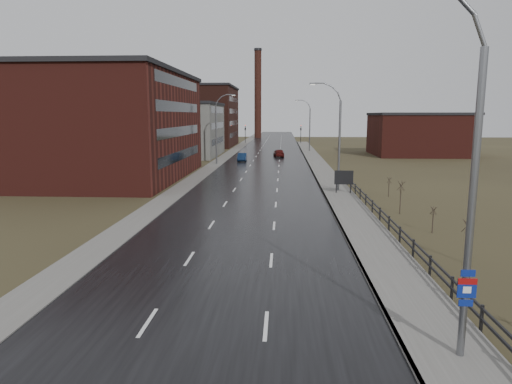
# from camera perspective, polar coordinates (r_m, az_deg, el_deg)

# --- Properties ---
(road) EXTENTS (14.00, 300.00, 0.06)m
(road) POSITION_cam_1_polar(r_m,az_deg,el_deg) (72.83, 1.08, 3.29)
(road) COLOR black
(road) RESTS_ON ground
(sidewalk_right) EXTENTS (3.20, 180.00, 0.18)m
(sidewalk_right) POSITION_cam_1_polar(r_m,az_deg,el_deg) (48.33, 10.11, 0.01)
(sidewalk_right) COLOR #595651
(sidewalk_right) RESTS_ON ground
(curb_right) EXTENTS (0.16, 180.00, 0.18)m
(curb_right) POSITION_cam_1_polar(r_m,az_deg,el_deg) (48.17, 8.32, 0.02)
(curb_right) COLOR slate
(curb_right) RESTS_ON ground
(sidewalk_left) EXTENTS (2.40, 260.00, 0.12)m
(sidewalk_left) POSITION_cam_1_polar(r_m,az_deg,el_deg) (73.60, -5.32, 3.34)
(sidewalk_left) COLOR #595651
(sidewalk_left) RESTS_ON ground
(warehouse_near) EXTENTS (22.44, 28.56, 13.50)m
(warehouse_near) POSITION_cam_1_polar(r_m,az_deg,el_deg) (62.11, -19.43, 7.90)
(warehouse_near) COLOR #471914
(warehouse_near) RESTS_ON ground
(warehouse_mid) EXTENTS (16.32, 20.40, 10.50)m
(warehouse_mid) POSITION_cam_1_polar(r_m,az_deg,el_deg) (92.75, -9.73, 7.75)
(warehouse_mid) COLOR slate
(warehouse_mid) RESTS_ON ground
(warehouse_far) EXTENTS (26.52, 24.48, 15.50)m
(warehouse_far) POSITION_cam_1_polar(r_m,az_deg,el_deg) (123.08, -8.89, 9.35)
(warehouse_far) COLOR #331611
(warehouse_far) RESTS_ON ground
(building_right) EXTENTS (18.36, 16.32, 8.50)m
(building_right) POSITION_cam_1_polar(r_m,az_deg,el_deg) (98.31, 19.70, 6.84)
(building_right) COLOR #471914
(building_right) RESTS_ON ground
(smokestack) EXTENTS (2.70, 2.70, 30.70)m
(smokestack) POSITION_cam_1_polar(r_m,az_deg,el_deg) (162.75, 0.24, 12.22)
(smokestack) COLOR #331611
(smokestack) RESTS_ON ground
(streetlight_main) EXTENTS (3.91, 0.29, 12.11)m
(streetlight_main) POSITION_cam_1_polar(r_m,az_deg,el_deg) (15.50, 24.49, 1.51)
(streetlight_main) COLOR slate
(streetlight_main) RESTS_ON ground
(streetlight_right_mid) EXTENTS (3.36, 0.28, 11.35)m
(streetlight_right_mid) POSITION_cam_1_polar(r_m,az_deg,el_deg) (48.70, 10.06, 6.89)
(streetlight_right_mid) COLOR slate
(streetlight_right_mid) RESTS_ON ground
(streetlight_left) EXTENTS (3.36, 0.28, 11.35)m
(streetlight_left) POSITION_cam_1_polar(r_m,az_deg,el_deg) (75.11, -4.78, 7.90)
(streetlight_left) COLOR slate
(streetlight_left) RESTS_ON ground
(streetlight_right_far) EXTENTS (3.36, 0.28, 11.35)m
(streetlight_right_far) POSITION_cam_1_polar(r_m,az_deg,el_deg) (102.51, 6.57, 8.31)
(streetlight_right_far) COLOR slate
(streetlight_right_far) RESTS_ON ground
(guardrail) EXTENTS (0.10, 53.05, 1.10)m
(guardrail) POSITION_cam_1_polar(r_m,az_deg,el_deg) (32.36, 16.56, -3.85)
(guardrail) COLOR black
(guardrail) RESTS_ON ground
(shrub_c) EXTENTS (0.58, 0.61, 2.44)m
(shrub_c) POSITION_cam_1_polar(r_m,az_deg,el_deg) (27.46, 24.84, -5.47)
(shrub_c) COLOR #382D23
(shrub_c) RESTS_ON ground
(shrub_d) EXTENTS (0.45, 0.47, 1.87)m
(shrub_d) POSITION_cam_1_polar(r_m,az_deg,el_deg) (33.51, 21.25, -3.16)
(shrub_d) COLOR #382D23
(shrub_d) RESTS_ON ground
(shrub_e) EXTENTS (0.64, 0.68, 2.74)m
(shrub_e) POSITION_cam_1_polar(r_m,az_deg,el_deg) (39.01, 17.62, -0.54)
(shrub_e) COLOR #382D23
(shrub_e) RESTS_ON ground
(shrub_f) EXTENTS (0.47, 0.49, 1.96)m
(shrub_f) POSITION_cam_1_polar(r_m,az_deg,el_deg) (46.95, 16.28, 0.66)
(shrub_f) COLOR #382D23
(shrub_f) RESTS_ON ground
(billboard) EXTENTS (1.90, 0.17, 2.47)m
(billboard) POSITION_cam_1_polar(r_m,az_deg,el_deg) (47.17, 10.91, 1.69)
(billboard) COLOR black
(billboard) RESTS_ON ground
(traffic_light_left) EXTENTS (0.58, 2.73, 5.30)m
(traffic_light_left) POSITION_cam_1_polar(r_m,az_deg,el_deg) (132.82, -1.35, 8.11)
(traffic_light_left) COLOR black
(traffic_light_left) RESTS_ON ground
(traffic_light_right) EXTENTS (0.58, 2.73, 5.30)m
(traffic_light_right) POSITION_cam_1_polar(r_m,az_deg,el_deg) (132.47, 5.63, 8.06)
(traffic_light_right) COLOR black
(traffic_light_right) RESTS_ON ground
(car_near) EXTENTS (1.60, 4.32, 1.41)m
(car_near) POSITION_cam_1_polar(r_m,az_deg,el_deg) (79.93, -1.74, 4.34)
(car_near) COLOR #0B1D3A
(car_near) RESTS_ON ground
(car_far) EXTENTS (2.30, 4.71, 1.55)m
(car_far) POSITION_cam_1_polar(r_m,az_deg,el_deg) (88.27, 2.87, 4.87)
(car_far) COLOR #440D0B
(car_far) RESTS_ON ground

